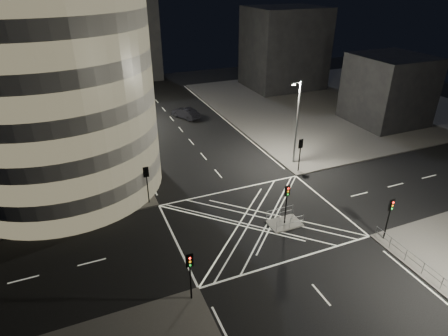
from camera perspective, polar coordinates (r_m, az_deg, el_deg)
name	(u,v)px	position (r m, az deg, el deg)	size (l,w,h in m)	color
ground	(258,220)	(35.74, 5.16, -7.92)	(120.00, 120.00, 0.00)	black
sidewalk_far_right	(332,102)	(70.99, 16.20, 9.60)	(42.00, 42.00, 0.15)	#504D4B
central_island	(284,223)	(35.50, 9.19, -8.32)	(3.00, 2.00, 0.15)	slate
office_block_rear	(6,44)	(68.63, -30.33, 16.04)	(24.00, 16.00, 22.00)	gray
building_right_far	(284,48)	(77.91, 9.11, 17.61)	(14.00, 12.00, 15.00)	black
building_right_near	(388,89)	(62.53, 23.72, 10.90)	(10.00, 10.00, 10.00)	black
building_far_end	(113,37)	(84.93, -16.51, 18.61)	(18.00, 8.00, 18.00)	black
tree_a	(123,155)	(38.17, -15.15, 1.91)	(4.89, 4.89, 7.43)	black
tree_b	(114,133)	(43.63, -16.42, 5.16)	(3.95, 3.95, 7.01)	black
tree_c	(107,115)	(49.23, -17.41, 7.66)	(4.15, 4.15, 7.21)	black
tree_d	(101,102)	(54.94, -18.19, 9.52)	(4.48, 4.48, 7.35)	black
tree_e	(97,93)	(60.80, -18.78, 10.74)	(3.85, 3.85, 6.63)	black
traffic_signal_fl	(147,178)	(37.25, -11.71, -1.55)	(0.55, 0.22, 4.00)	black
traffic_signal_nl	(190,268)	(26.34, -5.22, -14.99)	(0.55, 0.22, 4.00)	black
traffic_signal_fr	(300,149)	(43.41, 11.55, 2.82)	(0.55, 0.22, 4.00)	black
traffic_signal_nr	(390,212)	(34.50, 23.95, -6.11)	(0.55, 0.22, 4.00)	black
traffic_signal_island	(287,197)	(33.93, 9.54, -4.43)	(0.55, 0.22, 4.00)	black
street_lamp_left_near	(128,135)	(40.72, -14.48, 4.83)	(1.25, 0.25, 10.00)	slate
street_lamp_left_far	(106,91)	(57.73, -17.56, 11.10)	(1.25, 0.25, 10.00)	slate
street_lamp_right_far	(297,120)	(44.43, 11.01, 7.13)	(1.25, 0.25, 10.00)	slate
railing_near_right	(432,275)	(32.86, 29.16, -14.11)	(0.06, 11.70, 1.10)	slate
railing_island_south	(290,223)	(34.53, 10.04, -8.28)	(2.80, 0.06, 1.10)	slate
railing_island_north	(280,213)	(35.76, 8.52, -6.75)	(2.80, 0.06, 1.10)	slate
sedan	(186,113)	(60.65, -5.88, 8.32)	(1.77, 5.07, 1.67)	black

